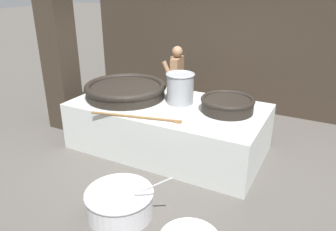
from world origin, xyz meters
TOP-DOWN VIEW (x-y plane):
  - ground_plane at (0.00, 0.00)m, footprint 60.00×60.00m
  - back_wall at (0.00, 2.66)m, footprint 6.70×0.24m
  - support_pillar at (-2.35, -0.08)m, footprint 0.51×0.51m
  - hearth_platform at (0.00, 0.00)m, footprint 3.31×1.74m
  - giant_wok_near at (-0.87, -0.02)m, footprint 1.48×1.48m
  - giant_wok_far at (1.01, 0.16)m, footprint 0.87×0.87m
  - stock_pot at (0.15, 0.17)m, footprint 0.50×0.50m
  - stirring_paddle at (-0.11, -0.76)m, footprint 1.45×0.41m
  - cook at (-0.45, 1.26)m, footprint 0.41×0.61m
  - prep_bowl_vegetables at (0.31, -1.92)m, footprint 1.15×0.89m

SIDE VIEW (x-z plane):
  - ground_plane at x=0.00m, z-range 0.00..0.00m
  - prep_bowl_vegetables at x=0.31m, z-range -0.16..0.56m
  - hearth_platform at x=0.00m, z-range 0.00..0.84m
  - stirring_paddle at x=-0.11m, z-range 0.84..0.88m
  - cook at x=-0.45m, z-range 0.07..1.66m
  - giant_wok_far at x=1.01m, z-range 0.85..1.09m
  - giant_wok_near at x=-0.87m, z-range 0.85..1.11m
  - stock_pot at x=0.15m, z-range 0.85..1.38m
  - back_wall at x=0.00m, z-range 0.00..3.42m
  - support_pillar at x=-2.35m, z-range 0.00..3.42m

